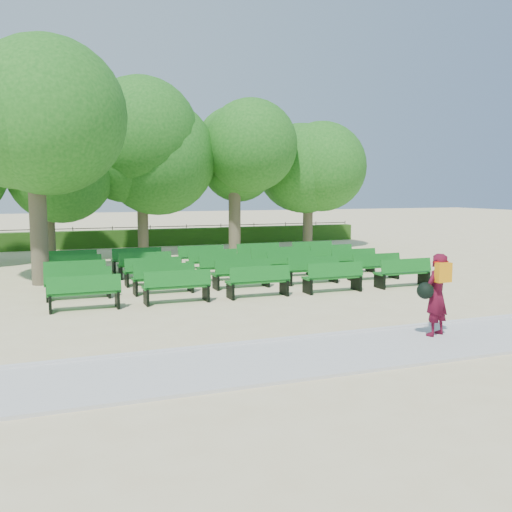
{
  "coord_description": "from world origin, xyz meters",
  "views": [
    {
      "loc": [
        -4.6,
        -16.41,
        3.04
      ],
      "look_at": [
        1.26,
        -1.0,
        1.1
      ],
      "focal_mm": 40.0,
      "sensor_mm": 36.0,
      "label": 1
    }
  ],
  "objects": [
    {
      "name": "ground",
      "position": [
        0.0,
        0.0,
        0.0
      ],
      "size": [
        120.0,
        120.0,
        0.0
      ],
      "primitive_type": "plane",
      "color": "beige"
    },
    {
      "name": "paving",
      "position": [
        0.0,
        -7.4,
        0.03
      ],
      "size": [
        30.0,
        2.2,
        0.06
      ],
      "primitive_type": "cube",
      "color": "beige",
      "rests_on": "ground"
    },
    {
      "name": "curb",
      "position": [
        0.0,
        -6.25,
        0.05
      ],
      "size": [
        30.0,
        0.12,
        0.1
      ],
      "primitive_type": "cube",
      "color": "silver",
      "rests_on": "ground"
    },
    {
      "name": "hedge",
      "position": [
        0.0,
        14.0,
        0.45
      ],
      "size": [
        26.0,
        0.7,
        0.9
      ],
      "primitive_type": "cube",
      "color": "#285315",
      "rests_on": "ground"
    },
    {
      "name": "fence",
      "position": [
        0.0,
        14.4,
        0.0
      ],
      "size": [
        26.0,
        0.1,
        1.02
      ],
      "primitive_type": null,
      "color": "black",
      "rests_on": "ground"
    },
    {
      "name": "tree_line",
      "position": [
        0.0,
        10.0,
        0.0
      ],
      "size": [
        21.8,
        6.8,
        7.04
      ],
      "primitive_type": null,
      "color": "#256B1C",
      "rests_on": "ground"
    },
    {
      "name": "bench_array",
      "position": [
        1.11,
        1.54,
        0.09
      ],
      "size": [
        1.81,
        0.62,
        1.13
      ],
      "rotation": [
        0.0,
        0.0,
        0.03
      ],
      "color": "#116519",
      "rests_on": "ground"
    },
    {
      "name": "tree_among",
      "position": [
        -4.63,
        2.87,
        4.99
      ],
      "size": [
        5.21,
        5.21,
        7.37
      ],
      "color": "brown",
      "rests_on": "ground"
    },
    {
      "name": "person",
      "position": [
        2.86,
        -7.06,
        0.93
      ],
      "size": [
        0.84,
        0.6,
        1.69
      ],
      "rotation": [
        0.0,
        0.0,
        3.51
      ],
      "color": "#4F0B1D",
      "rests_on": "ground"
    }
  ]
}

